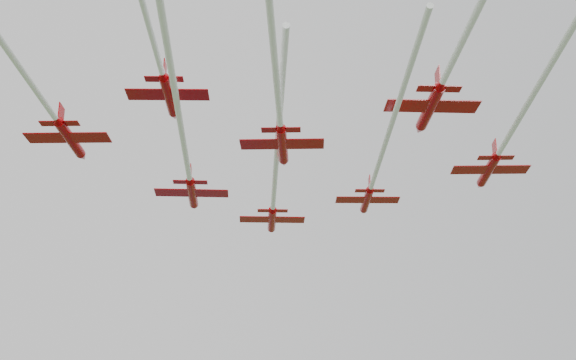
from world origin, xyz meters
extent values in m
cylinder|color=#B10004|center=(-1.61, 17.80, 53.79)|extent=(3.14, 9.22, 1.19)
cone|color=#B10004|center=(-0.42, 23.23, 53.79)|extent=(1.58, 2.15, 1.19)
cone|color=#B10004|center=(-2.74, 12.69, 53.79)|extent=(1.33, 1.50, 1.08)
ellipsoid|color=black|center=(-1.15, 19.91, 54.22)|extent=(0.66, 1.10, 0.35)
cube|color=#B10004|center=(-1.80, 16.96, 53.52)|extent=(9.88, 4.79, 0.11)
cube|color=#B10004|center=(-2.52, 13.69, 53.79)|extent=(4.50, 2.20, 0.09)
cube|color=#B10004|center=(-2.47, 13.90, 54.98)|extent=(0.52, 1.92, 2.16)
cylinder|color=white|center=(-8.12, -11.68, 53.74)|extent=(11.13, 47.72, 0.65)
cylinder|color=#B10004|center=(-15.52, 3.29, 51.75)|extent=(2.88, 8.89, 1.14)
cone|color=#B10004|center=(-14.46, 8.53, 51.75)|extent=(1.49, 2.06, 1.14)
cone|color=#B10004|center=(-16.53, -1.66, 51.75)|extent=(1.27, 1.43, 1.04)
ellipsoid|color=black|center=(-15.11, 5.32, 52.17)|extent=(0.63, 1.05, 0.33)
cube|color=#B10004|center=(-15.69, 2.47, 51.49)|extent=(9.50, 4.48, 0.10)
cube|color=#B10004|center=(-16.33, -0.69, 51.75)|extent=(4.32, 2.05, 0.08)
cube|color=#B10004|center=(-16.29, -0.48, 52.90)|extent=(0.48, 1.85, 2.08)
cylinder|color=white|center=(-22.12, -29.08, 51.70)|extent=(11.56, 53.84, 0.62)
cylinder|color=#B10004|center=(6.27, -1.08, 51.29)|extent=(2.85, 7.74, 1.00)
cone|color=#B10004|center=(7.40, 3.46, 51.29)|extent=(1.37, 1.83, 1.00)
cone|color=#B10004|center=(5.19, -5.36, 51.29)|extent=(1.15, 1.28, 0.91)
ellipsoid|color=black|center=(6.71, 0.68, 51.65)|extent=(0.58, 0.93, 0.29)
cube|color=#B10004|center=(6.09, -1.79, 51.06)|extent=(8.34, 4.24, 0.09)
cube|color=#B10004|center=(5.40, -4.53, 51.29)|extent=(3.79, 1.94, 0.07)
cube|color=#B10004|center=(5.45, -4.35, 52.29)|extent=(0.49, 1.61, 1.82)
cylinder|color=white|center=(0.19, -25.37, 51.25)|extent=(10.30, 39.18, 0.55)
cylinder|color=#B10004|center=(-30.71, -6.38, 53.58)|extent=(3.57, 8.91, 1.16)
cone|color=#B10004|center=(-29.22, -1.18, 53.58)|extent=(1.63, 2.14, 1.16)
cone|color=#B10004|center=(-32.12, -11.29, 53.58)|extent=(1.36, 1.50, 1.05)
ellipsoid|color=black|center=(-30.13, -4.36, 54.00)|extent=(0.70, 1.08, 0.34)
cube|color=#B10004|center=(-30.94, -7.19, 53.32)|extent=(9.65, 5.17, 0.11)
cube|color=#B10004|center=(-31.84, -10.32, 53.58)|extent=(4.39, 2.37, 0.08)
cube|color=#B10004|center=(-31.78, -10.12, 54.74)|extent=(0.62, 1.85, 2.10)
cylinder|color=#B10004|center=(-7.72, -12.16, 52.93)|extent=(3.64, 8.91, 1.16)
cone|color=#B10004|center=(-6.19, -6.95, 52.93)|extent=(1.65, 2.15, 1.16)
cone|color=#B10004|center=(-9.16, -17.06, 52.93)|extent=(1.37, 1.51, 1.05)
ellipsoid|color=black|center=(-7.12, -10.14, 53.36)|extent=(0.71, 1.08, 0.34)
cube|color=#B10004|center=(-7.96, -12.96, 52.67)|extent=(9.66, 5.24, 0.11)
cube|color=#B10004|center=(-8.88, -16.10, 52.93)|extent=(4.40, 2.40, 0.08)
cube|color=#B10004|center=(-8.82, -15.89, 54.09)|extent=(0.64, 1.85, 2.11)
cylinder|color=#B10004|center=(15.27, -16.28, 50.63)|extent=(3.31, 8.19, 1.06)
cone|color=#B10004|center=(16.66, -11.50, 50.63)|extent=(1.51, 1.97, 1.06)
cone|color=#B10004|center=(13.97, -20.78, 50.63)|extent=(1.25, 1.38, 0.97)
ellipsoid|color=black|center=(15.81, -14.42, 51.01)|extent=(0.65, 1.00, 0.31)
cube|color=#B10004|center=(15.06, -17.02, 50.38)|extent=(8.87, 4.79, 0.10)
cube|color=#B10004|center=(14.22, -19.90, 50.63)|extent=(4.04, 2.19, 0.08)
cube|color=#B10004|center=(14.28, -19.71, 51.69)|extent=(0.58, 1.70, 1.93)
cylinder|color=#B10004|center=(-21.60, -22.71, 52.22)|extent=(2.74, 7.51, 0.97)
cone|color=#B10004|center=(-20.51, -18.30, 52.22)|extent=(1.32, 1.77, 0.97)
cone|color=#B10004|center=(-22.62, -26.87, 52.22)|extent=(1.11, 1.24, 0.88)
ellipsoid|color=black|center=(-21.17, -21.00, 52.57)|extent=(0.56, 0.90, 0.28)
cube|color=#B10004|center=(-21.77, -23.40, 52.00)|extent=(8.08, 4.09, 0.09)
cube|color=#B10004|center=(-22.42, -26.05, 52.22)|extent=(3.68, 1.87, 0.07)
cube|color=#B10004|center=(-22.38, -25.88, 53.19)|extent=(0.47, 1.56, 1.76)
cylinder|color=#B10004|center=(3.94, -25.87, 52.64)|extent=(3.02, 8.95, 1.15)
cone|color=#B10004|center=(5.09, -20.60, 52.64)|extent=(1.53, 2.09, 1.15)
cone|color=#B10004|center=(2.86, -30.84, 52.64)|extent=(1.29, 1.45, 1.05)
ellipsoid|color=black|center=(4.39, -23.83, 53.06)|extent=(0.64, 1.07, 0.34)
cube|color=#B10004|center=(3.76, -26.69, 52.38)|extent=(9.59, 4.63, 0.10)
cube|color=#B10004|center=(3.07, -29.87, 52.64)|extent=(4.36, 2.12, 0.08)
cube|color=#B10004|center=(3.12, -29.66, 53.79)|extent=(0.50, 1.87, 2.10)
camera|label=1|loc=(-28.13, -92.08, 18.23)|focal=50.00mm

